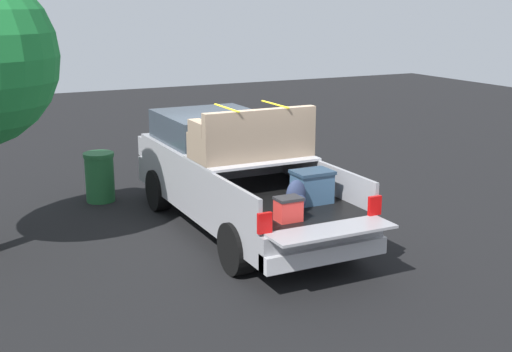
% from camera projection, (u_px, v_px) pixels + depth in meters
% --- Properties ---
extents(ground_plane, '(40.00, 40.00, 0.00)m').
position_uv_depth(ground_plane, '(241.00, 230.00, 11.76)').
color(ground_plane, black).
extents(pickup_truck, '(6.05, 2.06, 2.23)m').
position_uv_depth(pickup_truck, '(232.00, 172.00, 11.85)').
color(pickup_truck, gray).
rests_on(pickup_truck, ground_plane).
extents(trash_can, '(0.60, 0.60, 0.98)m').
position_uv_depth(trash_can, '(100.00, 177.00, 13.34)').
color(trash_can, '#1E592D').
rests_on(trash_can, ground_plane).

